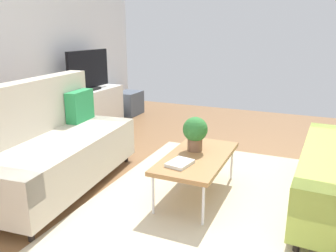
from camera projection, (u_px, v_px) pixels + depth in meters
ground_plane at (204, 192)px, 3.43m from camera, size 7.68×7.68×0.00m
area_rug at (214, 201)px, 3.24m from camera, size 2.90×2.20×0.01m
couch_beige at (53, 146)px, 3.45m from camera, size 1.97×1.02×1.10m
coffee_table at (197, 158)px, 3.26m from camera, size 1.10×0.56×0.42m
tv_console at (90, 109)px, 5.59m from camera, size 1.40×0.44×0.64m
tv at (89, 71)px, 5.41m from camera, size 1.00×0.20×0.64m
storage_trunk at (129, 103)px, 6.55m from camera, size 0.52×0.40×0.44m
potted_plant at (195, 132)px, 3.34m from camera, size 0.25×0.25×0.34m
table_book_0 at (180, 163)px, 3.02m from camera, size 0.27×0.22×0.03m
vase_0 at (62, 90)px, 4.99m from camera, size 0.12×0.12×0.18m
bottle_0 at (75, 89)px, 5.11m from camera, size 0.06×0.06×0.17m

